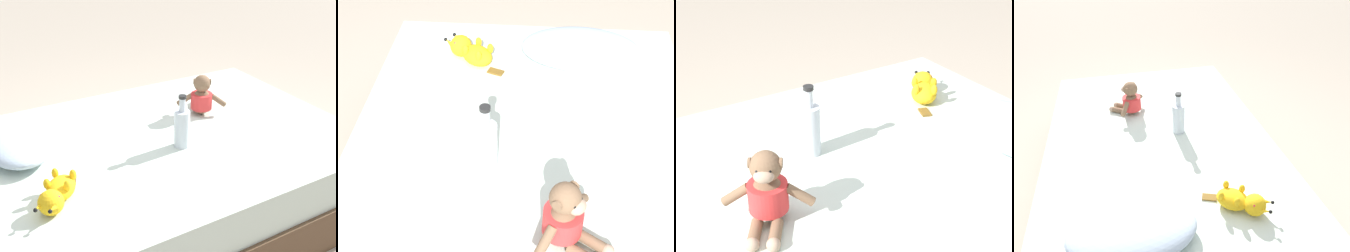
{
  "view_description": "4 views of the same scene",
  "coord_description": "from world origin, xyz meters",
  "views": [
    {
      "loc": [
        -1.59,
        0.86,
        1.49
      ],
      "look_at": [
        -0.12,
        0.05,
        0.61
      ],
      "focal_mm": 42.61,
      "sensor_mm": 36.0,
      "label": 1
    },
    {
      "loc": [
        0.03,
        -1.22,
        1.75
      ],
      "look_at": [
        -0.07,
        0.11,
        0.56
      ],
      "focal_mm": 52.32,
      "sensor_mm": 36.0,
      "label": 2
    },
    {
      "loc": [
        1.3,
        -0.78,
        1.49
      ],
      "look_at": [
        -0.14,
        0.13,
        0.55
      ],
      "focal_mm": 54.74,
      "sensor_mm": 36.0,
      "label": 3
    },
    {
      "loc": [
        0.19,
        1.44,
        1.57
      ],
      "look_at": [
        -0.13,
        0.07,
        0.59
      ],
      "focal_mm": 31.24,
      "sensor_mm": 36.0,
      "label": 4
    }
  ],
  "objects": [
    {
      "name": "plush_yellow_creature",
      "position": [
        -0.28,
        0.63,
        0.53
      ],
      "size": [
        0.3,
        0.24,
        0.1
      ],
      "color": "yellow",
      "rests_on": "bed"
    },
    {
      "name": "bed",
      "position": [
        0.0,
        0.0,
        0.24
      ],
      "size": [
        1.38,
        1.97,
        0.48
      ],
      "color": "brown",
      "rests_on": "ground_plane"
    },
    {
      "name": "plush_monkey",
      "position": [
        0.14,
        -0.32,
        0.58
      ],
      "size": [
        0.25,
        0.26,
        0.24
      ],
      "color": "brown",
      "rests_on": "bed"
    },
    {
      "name": "glass_bottle",
      "position": [
        -0.13,
        -0.02,
        0.59
      ],
      "size": [
        0.08,
        0.08,
        0.27
      ],
      "color": "silver",
      "rests_on": "bed"
    }
  ]
}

